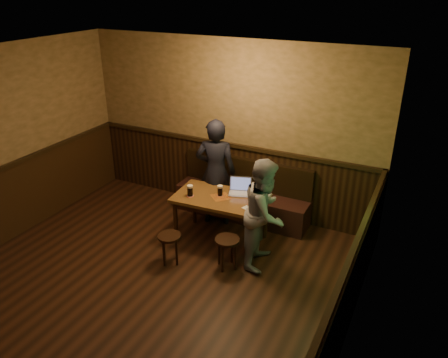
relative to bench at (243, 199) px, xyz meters
name	(u,v)px	position (x,y,z in m)	size (l,w,h in m)	color
room	(120,215)	(-0.38, -2.53, 0.89)	(5.04, 6.04, 2.84)	black
bench	(243,199)	(0.00, 0.00, 0.00)	(2.20, 0.50, 0.95)	black
pub_table	(221,203)	(0.00, -0.80, 0.31)	(1.38, 0.85, 0.72)	#532C17
stool_left	(170,241)	(-0.36, -1.62, 0.03)	(0.38, 0.38, 0.43)	black
stool_right	(227,245)	(0.39, -1.38, 0.05)	(0.35, 0.35, 0.45)	black
pint_left	(190,191)	(-0.41, -0.96, 0.49)	(0.11, 0.11, 0.17)	#A61614
pint_mid	(220,191)	(-0.03, -0.76, 0.49)	(0.10, 0.10, 0.16)	#A61614
pint_right	(251,201)	(0.49, -0.85, 0.48)	(0.10, 0.10, 0.16)	#A61614
laptop	(240,189)	(0.19, -0.55, 0.46)	(0.38, 0.34, 0.23)	silver
menu	(251,209)	(0.53, -0.93, 0.41)	(0.22, 0.15, 0.00)	silver
person_suit	(216,172)	(-0.32, -0.33, 0.55)	(0.63, 0.41, 1.72)	black
person_grey	(265,213)	(0.78, -1.03, 0.45)	(0.74, 0.58, 1.53)	gray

